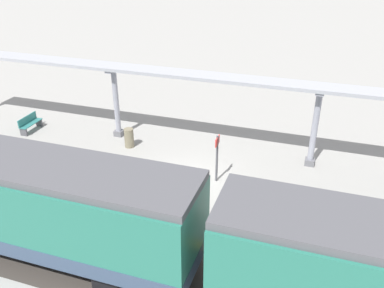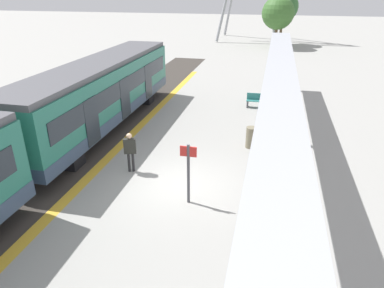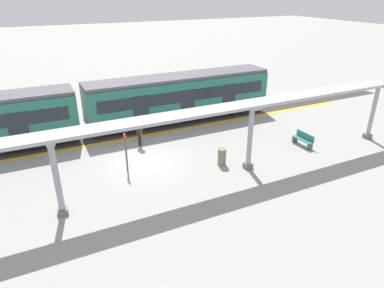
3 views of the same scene
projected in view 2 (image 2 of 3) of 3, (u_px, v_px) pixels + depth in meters
The scene contains 14 objects.
ground_plane at pixel (179, 185), 13.32m from camera, with size 176.00×176.00×0.00m, color #9A9993.
tactile_edge_strip at pixel (92, 174), 14.06m from camera, with size 0.44×37.85×0.01m, color gold.
trackbed at pixel (51, 169), 14.44m from camera, with size 3.20×49.85×0.01m, color #38332D.
train_far_carriage at pixel (101, 93), 18.07m from camera, with size 2.65×14.08×3.48m.
canopy_pillar_second at pixel (271, 240), 7.55m from camera, with size 1.10×0.44×3.72m.
canopy_pillar_third at pixel (277, 103), 16.44m from camera, with size 1.10×0.44×3.72m.
canopy_pillar_fourth at pixel (278, 62), 25.10m from camera, with size 1.10×0.44×3.72m.
canopy_beam at pixel (281, 92), 11.20m from camera, with size 1.20×30.33×0.16m, color #A8AAB2.
bench_near_end at pixel (259, 100), 21.63m from camera, with size 1.51×0.48×0.86m.
trash_bin at pixel (251, 137), 16.21m from camera, with size 0.48×0.48×0.99m, color #7B7259.
platform_info_sign at pixel (188, 168), 11.72m from camera, with size 0.56×0.10×2.20m.
passenger_waiting_near_edge at pixel (130, 148), 13.87m from camera, with size 0.52×0.36×1.67m.
tree_left_background at pixel (278, 13), 41.19m from camera, with size 3.78×3.78×5.87m.
tree_right_background at pixel (283, 7), 43.45m from camera, with size 3.68×3.68×6.36m.
Camera 2 is at (3.09, -11.10, 6.88)m, focal length 32.89 mm.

